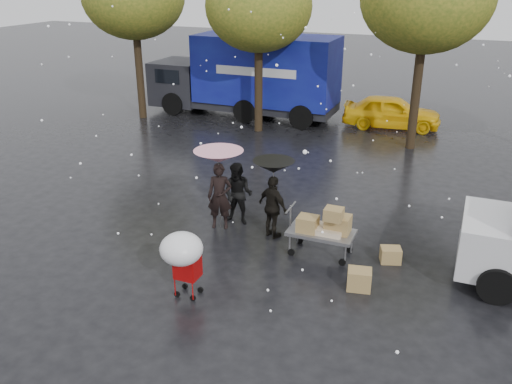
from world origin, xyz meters
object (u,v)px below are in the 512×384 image
at_px(person_pink, 220,196).
at_px(blue_truck, 248,76).
at_px(shopping_cart, 182,252).
at_px(yellow_taxi, 392,112).
at_px(person_black, 273,207).
at_px(vendor_cart, 325,226).

bearing_deg(person_pink, blue_truck, 93.11).
xyz_separation_m(shopping_cart, blue_truck, (-4.48, 13.77, 0.69)).
bearing_deg(shopping_cart, yellow_taxi, 83.20).
xyz_separation_m(person_black, yellow_taxi, (1.03, 10.99, -0.13)).
height_order(person_black, blue_truck, blue_truck).
bearing_deg(person_black, shopping_cart, 104.46).
distance_m(person_pink, person_black, 1.42).
distance_m(vendor_cart, shopping_cart, 3.50).
bearing_deg(vendor_cart, person_black, 163.88).
distance_m(person_pink, shopping_cart, 3.29).
bearing_deg(yellow_taxi, person_black, 167.57).
bearing_deg(yellow_taxi, shopping_cart, 166.12).
xyz_separation_m(person_pink, person_black, (1.42, 0.01, -0.06)).
height_order(person_black, vendor_cart, person_black).
distance_m(person_black, yellow_taxi, 11.04).
bearing_deg(shopping_cart, person_black, 78.31).
height_order(vendor_cart, shopping_cart, shopping_cart).
relative_size(person_pink, vendor_cart, 1.12).
xyz_separation_m(person_black, vendor_cart, (1.41, -0.41, -0.07)).
relative_size(blue_truck, yellow_taxi, 2.13).
relative_size(person_black, vendor_cart, 1.04).
bearing_deg(vendor_cart, shopping_cart, -126.56).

